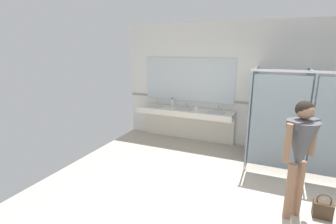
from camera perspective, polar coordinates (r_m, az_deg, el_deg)
name	(u,v)px	position (r m, az deg, el deg)	size (l,w,h in m)	color
ground_plane	(261,220)	(4.04, 20.40, -22.05)	(7.34, 5.94, 0.10)	#B2A899
wall_back	(276,87)	(6.08, 23.23, 5.15)	(7.34, 0.12, 2.88)	silver
wall_back_tile_band	(274,105)	(6.09, 22.86, 1.45)	(7.34, 0.01, 0.06)	#9E937F
vanity_counter	(185,117)	(6.33, 3.89, -1.13)	(2.41, 0.54, 0.94)	silver
mirror_panel	(188,80)	(6.34, 4.63, 7.29)	(2.31, 0.02, 1.08)	silver
bathroom_stalls	(307,119)	(5.27, 28.95, -1.48)	(2.03, 1.33, 1.94)	gray
person_standing	(300,146)	(3.74, 27.74, -6.86)	(0.56, 0.56, 1.65)	#8C664C
handbag	(322,209)	(4.30, 31.61, -18.28)	(0.24, 0.14, 0.36)	#3F2D1E
soap_dispenser	(172,103)	(6.46, 0.93, 2.13)	(0.07, 0.07, 0.22)	white
paper_cup	(196,109)	(6.05, 6.37, 0.71)	(0.07, 0.07, 0.10)	white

